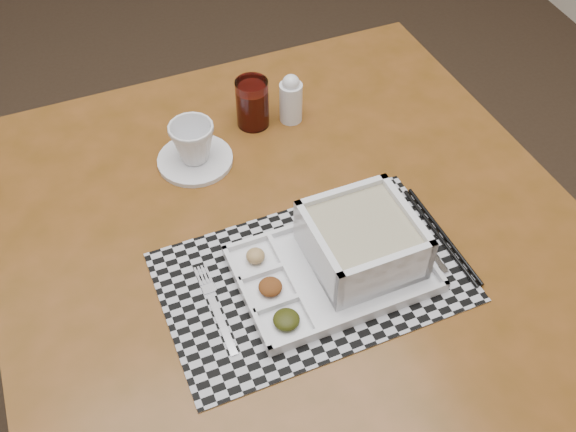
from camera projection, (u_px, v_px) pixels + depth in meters
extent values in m
plane|color=#312318|center=(63.00, 374.00, 1.82)|extent=(5.00, 5.00, 0.00)
cube|color=#52330E|center=(290.00, 230.00, 1.18)|extent=(1.11, 1.11, 0.04)
cylinder|color=#52330E|center=(51.00, 256.00, 1.64)|extent=(0.05, 0.05, 0.74)
cylinder|color=#52330E|center=(374.00, 159.00, 1.88)|extent=(0.05, 0.05, 0.74)
cube|color=#52330E|center=(216.00, 115.00, 1.51)|extent=(0.89, 0.09, 0.08)
cube|color=#52330E|center=(53.00, 329.00, 1.11)|extent=(0.09, 0.89, 0.08)
cube|color=#52330E|center=(485.00, 187.00, 1.35)|extent=(0.09, 0.89, 0.08)
cube|color=#A9A9B1|center=(312.00, 277.00, 1.08)|extent=(0.52, 0.35, 0.00)
cube|color=silver|center=(333.00, 271.00, 1.09)|extent=(0.33, 0.24, 0.01)
cube|color=silver|center=(307.00, 223.00, 1.14)|extent=(0.32, 0.03, 0.01)
cube|color=silver|center=(362.00, 316.00, 1.01)|extent=(0.32, 0.03, 0.01)
cube|color=silver|center=(246.00, 296.00, 1.04)|extent=(0.02, 0.22, 0.01)
cube|color=silver|center=(414.00, 239.00, 1.12)|extent=(0.02, 0.22, 0.01)
cube|color=silver|center=(292.00, 281.00, 1.06)|extent=(0.02, 0.20, 0.01)
cube|color=silver|center=(276.00, 305.00, 1.03)|extent=(0.08, 0.01, 0.01)
cube|color=silver|center=(261.00, 273.00, 1.07)|extent=(0.08, 0.01, 0.01)
ellipsoid|color=black|center=(286.00, 320.00, 1.00)|extent=(0.04, 0.04, 0.02)
ellipsoid|color=#4C260C|center=(270.00, 287.00, 1.04)|extent=(0.04, 0.04, 0.02)
ellipsoid|color=olive|center=(255.00, 256.00, 1.09)|extent=(0.03, 0.03, 0.02)
cube|color=silver|center=(360.00, 254.00, 1.09)|extent=(0.19, 0.19, 0.01)
cube|color=silver|center=(341.00, 207.00, 1.12)|extent=(0.17, 0.02, 0.09)
cube|color=silver|center=(385.00, 276.00, 1.02)|extent=(0.17, 0.02, 0.09)
cube|color=silver|center=(318.00, 255.00, 1.04)|extent=(0.02, 0.17, 0.09)
cube|color=silver|center=(404.00, 226.00, 1.09)|extent=(0.02, 0.17, 0.09)
cube|color=tan|center=(362.00, 241.00, 1.07)|extent=(0.16, 0.16, 0.08)
cube|color=silver|center=(223.00, 324.00, 1.02)|extent=(0.02, 0.12, 0.00)
cube|color=silver|center=(209.00, 288.00, 1.06)|extent=(0.02, 0.02, 0.00)
cube|color=silver|center=(198.00, 277.00, 1.08)|extent=(0.01, 0.04, 0.00)
cube|color=silver|center=(202.00, 276.00, 1.08)|extent=(0.01, 0.04, 0.00)
cube|color=silver|center=(205.00, 275.00, 1.08)|extent=(0.01, 0.04, 0.00)
cube|color=silver|center=(208.00, 273.00, 1.09)|extent=(0.01, 0.04, 0.00)
cube|color=silver|center=(428.00, 248.00, 1.12)|extent=(0.02, 0.12, 0.00)
ellipsoid|color=silver|center=(403.00, 212.00, 1.18)|extent=(0.04, 0.06, 0.01)
cylinder|color=black|center=(439.00, 236.00, 1.14)|extent=(0.02, 0.24, 0.01)
cylinder|color=black|center=(444.00, 235.00, 1.14)|extent=(0.02, 0.24, 0.01)
cylinder|color=silver|center=(195.00, 160.00, 1.27)|extent=(0.15, 0.15, 0.01)
imported|color=silver|center=(193.00, 142.00, 1.24)|extent=(0.11, 0.11, 0.08)
cylinder|color=white|center=(252.00, 103.00, 1.32)|extent=(0.07, 0.07, 0.11)
cylinder|color=#420805|center=(253.00, 107.00, 1.33)|extent=(0.06, 0.06, 0.08)
cylinder|color=silver|center=(291.00, 102.00, 1.33)|extent=(0.05, 0.05, 0.09)
sphere|color=silver|center=(291.00, 83.00, 1.30)|extent=(0.04, 0.04, 0.04)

